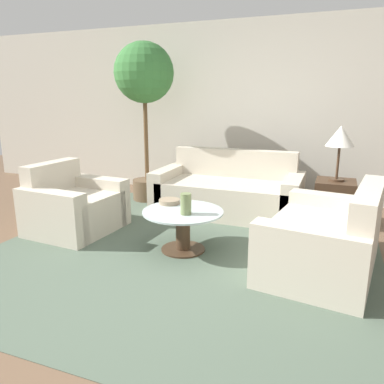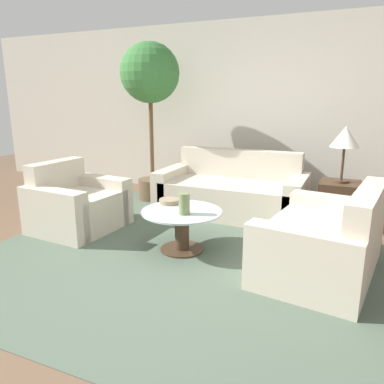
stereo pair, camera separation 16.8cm
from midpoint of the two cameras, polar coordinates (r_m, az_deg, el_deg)
The scene contains 12 objects.
ground_plane at distance 3.29m, azimuth -4.28°, elevation -13.10°, with size 14.00×14.00×0.00m, color brown.
wall_back at distance 5.80m, azimuth 10.09°, elevation 12.03°, with size 10.00×0.06×2.60m.
rug at distance 3.84m, azimuth -0.26°, elevation -8.78°, with size 3.73×3.69×0.01m.
sofa_main at distance 5.01m, azimuth 7.13°, elevation -0.13°, with size 1.89×0.91×0.81m.
armchair at distance 4.56m, azimuth -16.35°, elevation -2.05°, with size 0.91×1.01×0.78m.
loveseat at distance 3.50m, azimuth 21.34°, elevation -7.46°, with size 1.05×1.45×0.80m.
coffee_table at distance 3.74m, azimuth -0.26°, elevation -5.02°, with size 0.80×0.80×0.42m.
side_table at distance 4.83m, azimuth 22.37°, elevation -1.70°, with size 0.46×0.46×0.54m.
table_lamp at distance 4.69m, azimuth 23.27°, elevation 7.51°, with size 0.33×0.33×0.65m.
potted_plant at distance 5.53m, azimuth -5.51°, elevation 16.04°, with size 0.84×0.84×2.26m.
vase at distance 3.56m, azimuth 0.17°, elevation -1.82°, with size 0.11×0.11×0.21m.
bowl at distance 3.94m, azimuth -2.24°, elevation -1.42°, with size 0.22×0.22×0.05m.
Camera 2 is at (1.47, -2.53, 1.51)m, focal length 35.00 mm.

